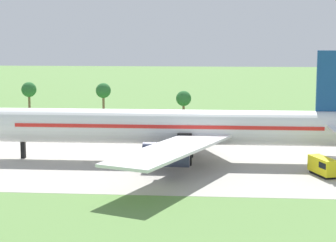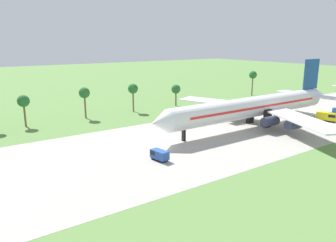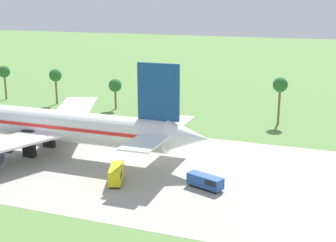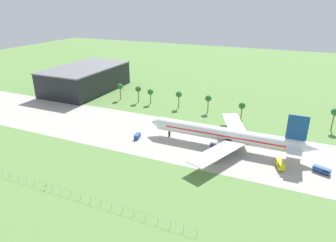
{
  "view_description": "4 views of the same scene",
  "coord_description": "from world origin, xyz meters",
  "views": [
    {
      "loc": [
        41.33,
        -102.22,
        22.03
      ],
      "look_at": [
        32.86,
        0.98,
        6.98
      ],
      "focal_mm": 65.0,
      "sensor_mm": 36.0,
      "label": 1
    },
    {
      "loc": [
        -42.34,
        -62.7,
        24.96
      ],
      "look_at": [
        2.21,
        0.98,
        5.98
      ],
      "focal_mm": 35.0,
      "sensor_mm": 36.0,
      "label": 2
    },
    {
      "loc": [
        91.43,
        -73.78,
        30.0
      ],
      "look_at": [
        63.5,
        0.98,
        8.97
      ],
      "focal_mm": 50.0,
      "sensor_mm": 36.0,
      "label": 3
    },
    {
      "loc": [
        58.84,
        -117.37,
        60.52
      ],
      "look_at": [
        4.62,
        5.0,
        6.0
      ],
      "focal_mm": 32.0,
      "sensor_mm": 36.0,
      "label": 4
    }
  ],
  "objects": [
    {
      "name": "no_stopping_sign",
      "position": [
        -14.44,
        -55.31,
        1.05
      ],
      "size": [
        0.44,
        0.08,
        1.68
      ],
      "color": "gray",
      "rests_on": "ground_plane"
    },
    {
      "name": "taxiway_strip",
      "position": [
        0.0,
        0.0,
        0.01
      ],
      "size": [
        320.0,
        44.0,
        0.02
      ],
      "color": "#A8A399",
      "rests_on": "ground_plane"
    },
    {
      "name": "jet_airliner",
      "position": [
        34.57,
        0.98,
        5.91
      ],
      "size": [
        73.56,
        59.87,
        19.14
      ],
      "color": "white",
      "rests_on": "ground_plane"
    },
    {
      "name": "palm_tree_row",
      "position": [
        3.31,
        40.06,
        8.13
      ],
      "size": [
        126.09,
        3.6,
        11.53
      ],
      "color": "brown",
      "rests_on": "ground_plane"
    },
    {
      "name": "catering_van",
      "position": [
        57.78,
        -8.42,
        1.54
      ],
      "size": [
        3.93,
        6.33,
        2.88
      ],
      "color": "black",
      "rests_on": "ground_plane"
    },
    {
      "name": "perimeter_fence",
      "position": [
        0.0,
        -55.0,
        1.45
      ],
      "size": [
        80.1,
        0.1,
        2.1
      ],
      "color": "gray",
      "rests_on": "ground_plane"
    },
    {
      "name": "fuel_truck",
      "position": [
        72.53,
        -5.48,
        1.23
      ],
      "size": [
        6.47,
        3.96,
        2.26
      ],
      "color": "black",
      "rests_on": "ground_plane"
    },
    {
      "name": "terminal_building",
      "position": [
        -78.71,
        49.03,
        8.42
      ],
      "size": [
        36.72,
        61.2,
        16.81
      ],
      "color": "black",
      "rests_on": "ground_plane"
    },
    {
      "name": "baggage_tug",
      "position": [
        -5.73,
        -7.03,
        1.22
      ],
      "size": [
        2.64,
        4.4,
        2.24
      ],
      "color": "black",
      "rests_on": "ground_plane"
    },
    {
      "name": "ground_plane",
      "position": [
        0.0,
        0.0,
        0.0
      ],
      "size": [
        600.0,
        600.0,
        0.0
      ],
      "primitive_type": "plane",
      "color": "#5B8442"
    }
  ]
}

